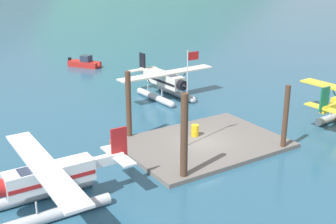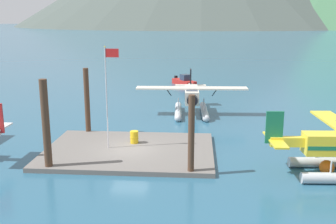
{
  "view_description": "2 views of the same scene",
  "coord_description": "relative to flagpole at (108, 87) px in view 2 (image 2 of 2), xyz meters",
  "views": [
    {
      "loc": [
        -18.41,
        -23.54,
        12.86
      ],
      "look_at": [
        -1.19,
        2.95,
        1.99
      ],
      "focal_mm": 47.05,
      "sensor_mm": 36.0,
      "label": 1
    },
    {
      "loc": [
        4.59,
        -25.59,
        9.01
      ],
      "look_at": [
        2.35,
        4.15,
        1.94
      ],
      "focal_mm": 42.48,
      "sensor_mm": 36.0,
      "label": 2
    }
  ],
  "objects": [
    {
      "name": "dock_platform",
      "position": [
        1.36,
        -0.1,
        -4.4
      ],
      "size": [
        11.41,
        8.22,
        0.3
      ],
      "primitive_type": "cube",
      "color": "#66605B",
      "rests_on": "ground"
    },
    {
      "name": "piling_near_right",
      "position": [
        5.64,
        -3.83,
        -2.14
      ],
      "size": [
        0.37,
        0.37,
        4.82
      ],
      "primitive_type": "cylinder",
      "color": "#4C3323",
      "rests_on": "ground"
    },
    {
      "name": "mooring_buoy",
      "position": [
        13.64,
        -3.02,
        -4.12
      ],
      "size": [
        0.87,
        0.87,
        0.87
      ],
      "primitive_type": "sphere",
      "color": "orange",
      "rests_on": "ground"
    },
    {
      "name": "fuel_drum",
      "position": [
        1.51,
        1.18,
        -3.81
      ],
      "size": [
        0.62,
        0.62,
        0.88
      ],
      "color": "gold",
      "rests_on": "dock_platform"
    },
    {
      "name": "boat_red_open_north",
      "position": [
        4.17,
        28.43,
        -4.07
      ],
      "size": [
        3.54,
        4.34,
        1.5
      ],
      "color": "#B2231E",
      "rests_on": "ground"
    },
    {
      "name": "flagpole",
      "position": [
        0.0,
        0.0,
        0.0
      ],
      "size": [
        0.95,
        0.1,
        6.94
      ],
      "color": "silver",
      "rests_on": "dock_platform"
    },
    {
      "name": "ground_plane",
      "position": [
        1.36,
        -0.1,
        -4.55
      ],
      "size": [
        1200.0,
        1200.0,
        0.0
      ],
      "primitive_type": "plane",
      "color": "#285670"
    },
    {
      "name": "piling_far_left",
      "position": [
        -2.6,
        3.97,
        -1.91
      ],
      "size": [
        0.41,
        0.41,
        5.29
      ],
      "primitive_type": "cylinder",
      "color": "#4C3323",
      "rests_on": "ground"
    },
    {
      "name": "piling_near_left",
      "position": [
        -2.94,
        -3.7,
        -1.76
      ],
      "size": [
        0.46,
        0.46,
        5.6
      ],
      "primitive_type": "cylinder",
      "color": "#4C3323",
      "rests_on": "ground"
    },
    {
      "name": "seaplane_cream_bow_right",
      "position": [
        5.39,
        11.33,
        -2.98
      ],
      "size": [
        10.45,
        7.98,
        3.84
      ],
      "color": "#B7BABF",
      "rests_on": "ground"
    }
  ]
}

